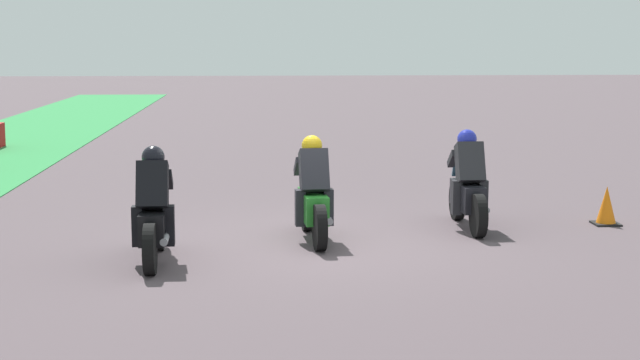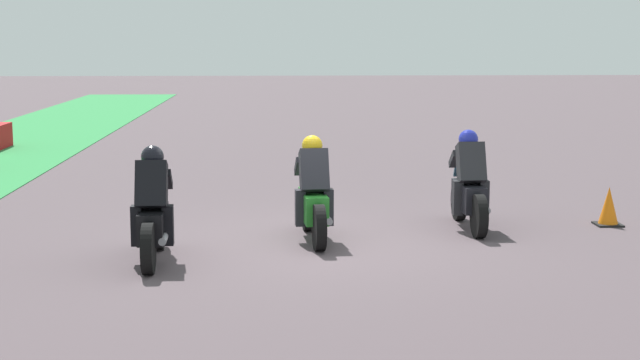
# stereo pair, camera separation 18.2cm
# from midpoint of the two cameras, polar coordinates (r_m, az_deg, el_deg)

# --- Properties ---
(ground_plane) EXTENTS (120.00, 120.00, 0.00)m
(ground_plane) POSITION_cam_midpoint_polar(r_m,az_deg,el_deg) (13.79, -0.61, -3.73)
(ground_plane) COLOR #52454A
(rider_lane_a) EXTENTS (2.04, 0.54, 1.51)m
(rider_lane_a) POSITION_cam_midpoint_polar(r_m,az_deg,el_deg) (14.91, 8.36, -0.47)
(rider_lane_a) COLOR black
(rider_lane_a) RESTS_ON ground_plane
(rider_lane_b) EXTENTS (2.04, 0.55, 1.51)m
(rider_lane_b) POSITION_cam_midpoint_polar(r_m,az_deg,el_deg) (13.87, -0.78, -1.04)
(rider_lane_b) COLOR black
(rider_lane_b) RESTS_ON ground_plane
(rider_lane_c) EXTENTS (2.04, 0.54, 1.51)m
(rider_lane_c) POSITION_cam_midpoint_polar(r_m,az_deg,el_deg) (12.74, -10.16, -2.02)
(rider_lane_c) COLOR black
(rider_lane_c) RESTS_ON ground_plane
(traffic_cone) EXTENTS (0.40, 0.40, 0.61)m
(traffic_cone) POSITION_cam_midpoint_polar(r_m,az_deg,el_deg) (15.71, 16.20, -1.52)
(traffic_cone) COLOR black
(traffic_cone) RESTS_ON ground_plane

